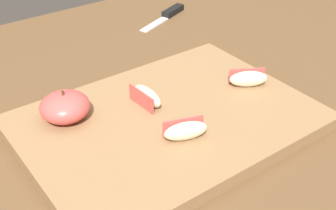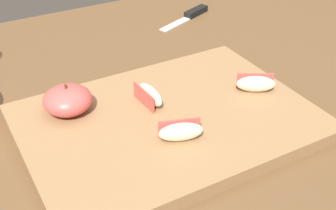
% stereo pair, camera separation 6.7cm
% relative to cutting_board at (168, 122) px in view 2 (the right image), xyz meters
% --- Properties ---
extents(dining_table, '(1.33, 0.91, 0.74)m').
position_rel_cutting_board_xyz_m(dining_table, '(0.01, 0.09, -0.11)').
color(dining_table, brown).
rests_on(dining_table, ground_plane).
extents(cutting_board, '(0.43, 0.31, 0.02)m').
position_rel_cutting_board_xyz_m(cutting_board, '(0.00, 0.00, 0.00)').
color(cutting_board, olive).
rests_on(cutting_board, dining_table).
extents(apple_half_skin_up, '(0.07, 0.07, 0.05)m').
position_rel_cutting_board_xyz_m(apple_half_skin_up, '(-0.13, 0.09, 0.03)').
color(apple_half_skin_up, '#D14C47').
rests_on(apple_half_skin_up, cutting_board).
extents(apple_wedge_middle, '(0.06, 0.05, 0.03)m').
position_rel_cutting_board_xyz_m(apple_wedge_middle, '(0.16, -0.01, 0.02)').
color(apple_wedge_middle, beige).
rests_on(apple_wedge_middle, cutting_board).
extents(apple_wedge_left, '(0.07, 0.04, 0.03)m').
position_rel_cutting_board_xyz_m(apple_wedge_left, '(-0.01, -0.06, 0.02)').
color(apple_wedge_left, beige).
rests_on(apple_wedge_left, cutting_board).
extents(apple_wedge_near_knife, '(0.03, 0.06, 0.03)m').
position_rel_cutting_board_xyz_m(apple_wedge_near_knife, '(-0.01, 0.05, 0.02)').
color(apple_wedge_near_knife, beige).
rests_on(apple_wedge_near_knife, cutting_board).
extents(paring_knife, '(0.16, 0.08, 0.01)m').
position_rel_cutting_board_xyz_m(paring_knife, '(0.27, 0.36, -0.00)').
color(paring_knife, silver).
rests_on(paring_knife, dining_table).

